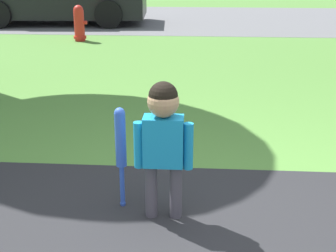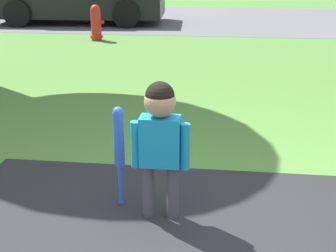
{
  "view_description": "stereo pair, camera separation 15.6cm",
  "coord_description": "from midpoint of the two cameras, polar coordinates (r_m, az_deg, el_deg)",
  "views": [
    {
      "loc": [
        -0.24,
        -2.44,
        1.62
      ],
      "look_at": [
        -0.47,
        0.65,
        0.49
      ],
      "focal_mm": 50.0,
      "sensor_mm": 36.0,
      "label": 1
    },
    {
      "loc": [
        -0.09,
        -2.43,
        1.62
      ],
      "look_at": [
        -0.47,
        0.65,
        0.49
      ],
      "focal_mm": 50.0,
      "sensor_mm": 36.0,
      "label": 2
    }
  ],
  "objects": [
    {
      "name": "ground_plane",
      "position": [
        2.93,
        6.91,
        -13.7
      ],
      "size": [
        60.0,
        60.0,
        0.0
      ],
      "primitive_type": "plane",
      "color": "#518438"
    },
    {
      "name": "street_strip",
      "position": [
        13.12,
        4.96,
        12.91
      ],
      "size": [
        40.0,
        6.0,
        0.01
      ],
      "color": "slate",
      "rests_on": "ground"
    },
    {
      "name": "child",
      "position": [
        2.89,
        -2.12,
        -0.77
      ],
      "size": [
        0.37,
        0.2,
        0.92
      ],
      "rotation": [
        0.0,
        0.0,
        -0.0
      ],
      "color": "#4C4751",
      "rests_on": "ground"
    },
    {
      "name": "baseball_bat",
      "position": [
        3.09,
        -7.23,
        -2.19
      ],
      "size": [
        0.07,
        0.07,
        0.71
      ],
      "color": "blue",
      "rests_on": "ground"
    },
    {
      "name": "fire_hydrant",
      "position": [
        9.72,
        -11.23,
        12.16
      ],
      "size": [
        0.29,
        0.25,
        0.71
      ],
      "color": "red",
      "rests_on": "ground"
    }
  ]
}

